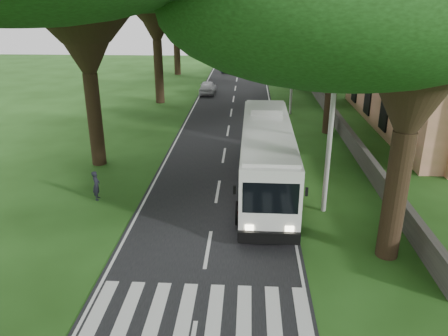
# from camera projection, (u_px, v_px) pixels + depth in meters

# --- Properties ---
(ground) EXTENTS (140.00, 140.00, 0.00)m
(ground) POSITION_uv_depth(u_px,v_px,m) (203.00, 277.00, 16.83)
(ground) COLOR #1E4313
(ground) RESTS_ON ground
(road) EXTENTS (8.00, 120.00, 0.04)m
(road) POSITION_uv_depth(u_px,v_px,m) (231.00, 115.00, 40.09)
(road) COLOR black
(road) RESTS_ON ground
(crosswalk) EXTENTS (8.00, 3.00, 0.01)m
(crosswalk) POSITION_uv_depth(u_px,v_px,m) (197.00, 312.00, 14.96)
(crosswalk) COLOR silver
(crosswalk) RESTS_ON ground
(property_wall) EXTENTS (0.35, 50.00, 1.20)m
(property_wall) POSITION_uv_depth(u_px,v_px,m) (332.00, 113.00, 38.47)
(property_wall) COLOR #383533
(property_wall) RESTS_ON ground
(pole_near) EXTENTS (1.60, 0.24, 8.00)m
(pole_near) POSITION_uv_depth(u_px,v_px,m) (330.00, 131.00, 20.60)
(pole_near) COLOR gray
(pole_near) RESTS_ON ground
(pole_mid) EXTENTS (1.60, 0.24, 8.00)m
(pole_mid) POSITION_uv_depth(u_px,v_px,m) (292.00, 68.00, 39.22)
(pole_mid) COLOR gray
(pole_mid) RESTS_ON ground
(pole_far) EXTENTS (1.60, 0.24, 8.00)m
(pole_far) POSITION_uv_depth(u_px,v_px,m) (279.00, 46.00, 57.83)
(pole_far) COLOR gray
(pole_far) RESTS_ON ground
(coach_bus) EXTENTS (3.10, 12.73, 3.75)m
(coach_bus) POSITION_uv_depth(u_px,v_px,m) (266.00, 155.00, 23.97)
(coach_bus) COLOR silver
(coach_bus) RESTS_ON ground
(distant_car_a) EXTENTS (1.77, 4.30, 1.46)m
(distant_car_a) POSITION_uv_depth(u_px,v_px,m) (208.00, 87.00, 48.92)
(distant_car_a) COLOR #B3B2B7
(distant_car_a) RESTS_ON road
(distant_car_b) EXTENTS (2.15, 4.73, 1.50)m
(distant_car_b) POSITION_uv_depth(u_px,v_px,m) (229.00, 66.00, 63.79)
(distant_car_b) COLOR navy
(distant_car_b) RESTS_ON road
(distant_car_c) EXTENTS (3.30, 5.28, 1.43)m
(distant_car_c) POSITION_uv_depth(u_px,v_px,m) (245.00, 55.00, 77.65)
(distant_car_c) COLOR maroon
(distant_car_c) RESTS_ON road
(pedestrian) EXTENTS (0.47, 0.63, 1.60)m
(pedestrian) POSITION_uv_depth(u_px,v_px,m) (96.00, 185.00, 23.10)
(pedestrian) COLOR black
(pedestrian) RESTS_ON ground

